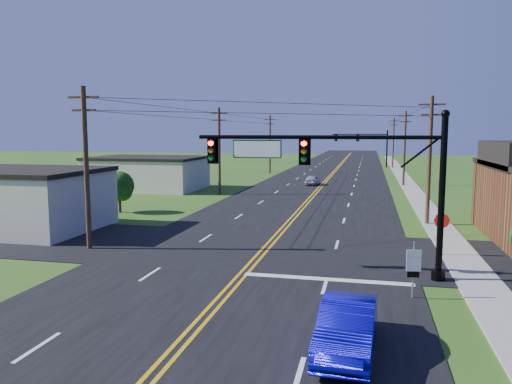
% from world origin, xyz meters
% --- Properties ---
extents(ground, '(260.00, 260.00, 0.00)m').
position_xyz_m(ground, '(0.00, 0.00, 0.00)').
color(ground, '#264F16').
rests_on(ground, ground).
extents(road_main, '(16.00, 220.00, 0.04)m').
position_xyz_m(road_main, '(0.00, 50.00, 0.02)').
color(road_main, black).
rests_on(road_main, ground).
extents(road_cross, '(70.00, 10.00, 0.04)m').
position_xyz_m(road_cross, '(0.00, 12.00, 0.02)').
color(road_cross, black).
rests_on(road_cross, ground).
extents(sidewalk, '(2.00, 160.00, 0.08)m').
position_xyz_m(sidewalk, '(10.50, 40.00, 0.04)').
color(sidewalk, gray).
rests_on(sidewalk, ground).
extents(signal_mast_main, '(11.30, 0.60, 7.48)m').
position_xyz_m(signal_mast_main, '(4.34, 8.00, 4.75)').
color(signal_mast_main, black).
rests_on(signal_mast_main, ground).
extents(signal_mast_far, '(10.98, 0.60, 7.48)m').
position_xyz_m(signal_mast_far, '(4.44, 80.00, 4.55)').
color(signal_mast_far, black).
rests_on(signal_mast_far, ground).
extents(cream_bldg_near, '(10.20, 8.20, 4.10)m').
position_xyz_m(cream_bldg_near, '(-17.00, 14.00, 2.06)').
color(cream_bldg_near, silver).
rests_on(cream_bldg_near, ground).
extents(cream_bldg_far, '(12.20, 9.20, 3.70)m').
position_xyz_m(cream_bldg_far, '(-19.00, 38.00, 1.86)').
color(cream_bldg_far, silver).
rests_on(cream_bldg_far, ground).
extents(utility_pole_left_a, '(1.80, 0.28, 9.00)m').
position_xyz_m(utility_pole_left_a, '(-9.50, 10.00, 4.72)').
color(utility_pole_left_a, '#321E16').
rests_on(utility_pole_left_a, ground).
extents(utility_pole_left_b, '(1.80, 0.28, 9.00)m').
position_xyz_m(utility_pole_left_b, '(-9.50, 35.00, 4.72)').
color(utility_pole_left_b, '#321E16').
rests_on(utility_pole_left_b, ground).
extents(utility_pole_left_c, '(1.80, 0.28, 9.00)m').
position_xyz_m(utility_pole_left_c, '(-9.50, 62.00, 4.72)').
color(utility_pole_left_c, '#321E16').
rests_on(utility_pole_left_c, ground).
extents(utility_pole_right_a, '(1.80, 0.28, 9.00)m').
position_xyz_m(utility_pole_right_a, '(9.80, 22.00, 4.72)').
color(utility_pole_right_a, '#321E16').
rests_on(utility_pole_right_a, ground).
extents(utility_pole_right_b, '(1.80, 0.28, 9.00)m').
position_xyz_m(utility_pole_right_b, '(9.80, 48.00, 4.72)').
color(utility_pole_right_b, '#321E16').
rests_on(utility_pole_right_b, ground).
extents(utility_pole_right_c, '(1.80, 0.28, 9.00)m').
position_xyz_m(utility_pole_right_c, '(9.80, 78.00, 4.72)').
color(utility_pole_right_c, '#321E16').
rests_on(utility_pole_right_c, ground).
extents(tree_right_back, '(3.00, 3.00, 4.10)m').
position_xyz_m(tree_right_back, '(16.00, 26.00, 2.60)').
color(tree_right_back, '#321E16').
rests_on(tree_right_back, ground).
extents(tree_left, '(2.40, 2.40, 3.37)m').
position_xyz_m(tree_left, '(-14.00, 22.00, 2.16)').
color(tree_left, '#321E16').
rests_on(tree_left, ground).
extents(blue_car, '(1.82, 4.66, 1.51)m').
position_xyz_m(blue_car, '(5.19, -0.17, 0.76)').
color(blue_car, '#0E08B1').
rests_on(blue_car, ground).
extents(distant_car, '(1.75, 3.69, 1.22)m').
position_xyz_m(distant_car, '(-1.04, 46.25, 0.61)').
color(distant_car, silver).
rests_on(distant_car, ground).
extents(route_sign, '(0.57, 0.13, 2.29)m').
position_xyz_m(route_sign, '(7.50, 5.26, 1.33)').
color(route_sign, slate).
rests_on(route_sign, ground).
extents(stop_sign, '(0.82, 0.11, 2.31)m').
position_xyz_m(stop_sign, '(9.50, 12.67, 1.66)').
color(stop_sign, slate).
rests_on(stop_sign, ground).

